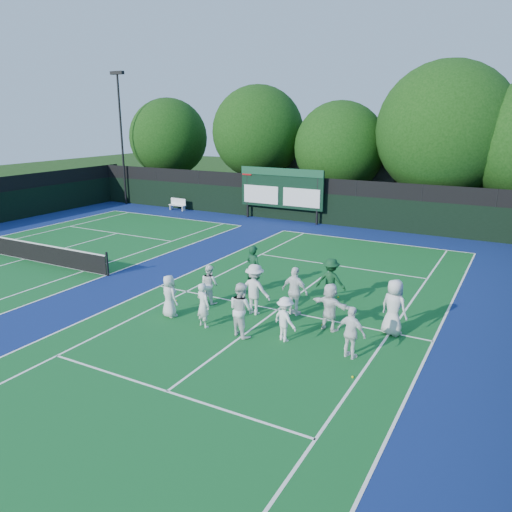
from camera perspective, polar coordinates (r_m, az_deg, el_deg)
The scene contains 31 objects.
ground at distance 17.55m, azimuth 1.01°, elevation -7.28°, with size 120.00×120.00×0.00m, color #16360E.
court_apron at distance 21.54m, azimuth -11.99°, elevation -3.19°, with size 34.00×32.00×0.01m, color navy.
near_court at distance 18.37m, azimuth 2.47°, elevation -6.18°, with size 11.05×23.85×0.01m.
left_court at distance 27.28m, azimuth -24.88°, elevation -0.31°, with size 11.05×23.85×0.01m.
back_fence at distance 33.63m, azimuth 4.74°, elevation 6.25°, with size 34.00×0.08×3.00m.
scoreboard at distance 33.56m, azimuth 2.89°, elevation 7.71°, with size 6.00×0.21×3.55m.
clubhouse at distance 39.76m, azimuth 14.91°, elevation 8.18°, with size 18.00×6.00×4.00m, color slate.
light_pole_left at distance 41.40m, azimuth -15.21°, elevation 14.42°, with size 1.20×0.30×10.12m.
tennis_net at distance 27.16m, azimuth -25.00°, elevation 0.67°, with size 11.30×0.10×1.10m.
bench at distance 38.10m, azimuth -8.93°, elevation 5.90°, with size 1.45×0.48×0.90m.
tree_a at distance 43.22m, azimuth -9.73°, elevation 12.96°, with size 6.41×6.41×8.32m.
tree_b at distance 38.52m, azimuth 0.49°, elevation 13.72°, with size 6.85×6.85×9.12m.
tree_c at distance 35.94m, azimuth 9.82°, elevation 11.87°, with size 6.33×6.33×7.91m.
tree_d at distance 34.25m, azimuth 21.08°, elevation 12.85°, with size 8.54×8.54×10.24m.
tennis_ball_0 at distance 19.41m, azimuth -9.10°, elevation -5.07°, with size 0.07×0.07×0.07m, color #BAC817.
tennis_ball_1 at distance 19.81m, azimuth 9.37°, elevation -4.65°, with size 0.07×0.07×0.07m, color #BAC817.
tennis_ball_2 at distance 14.15m, azimuth 10.98°, elevation -13.42°, with size 0.07×0.07×0.07m, color #BAC817.
tennis_ball_4 at distance 19.92m, azimuth 8.45°, elevation -4.50°, with size 0.07×0.07×0.07m, color #BAC817.
tennis_ball_5 at distance 17.18m, azimuth 7.58°, elevation -7.83°, with size 0.07×0.07×0.07m, color #BAC817.
player_front_0 at distance 17.81m, azimuth -9.88°, elevation -4.54°, with size 0.75×0.48×1.52m, color silver.
player_front_1 at distance 16.81m, azimuth -6.06°, elevation -5.60°, with size 0.56×0.37×1.55m, color white.
player_front_2 at distance 16.04m, azimuth -1.72°, elevation -6.12°, with size 0.87×0.68×1.79m, color white.
player_front_3 at distance 15.74m, azimuth 3.35°, elevation -7.23°, with size 0.94×0.54×1.45m, color white.
player_front_4 at distance 14.88m, azimuth 10.86°, elevation -8.61°, with size 0.93×0.39×1.59m, color white.
player_back_0 at distance 18.92m, azimuth -5.34°, elevation -3.21°, with size 0.72×0.56×1.49m, color white.
player_back_1 at distance 17.73m, azimuth -0.15°, elevation -3.84°, with size 1.19×0.69×1.85m, color silver.
player_back_2 at distance 17.70m, azimuth 4.48°, elevation -4.04°, with size 1.04×0.43×1.78m, color white.
player_back_3 at distance 16.63m, azimuth 8.46°, elevation -5.77°, with size 1.51×0.48×1.63m, color white.
player_back_4 at distance 16.68m, azimuth 15.47°, elevation -5.68°, with size 0.91×0.59×1.87m, color silver.
coach_left at distance 20.01m, azimuth -0.29°, elevation -1.44°, with size 0.70×0.46×1.91m, color #103A20.
coach_right at distance 18.94m, azimuth 8.53°, elevation -2.86°, with size 1.14×0.65×1.76m, color #103D1D.
Camera 1 is at (7.52, -14.30, 6.86)m, focal length 35.00 mm.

